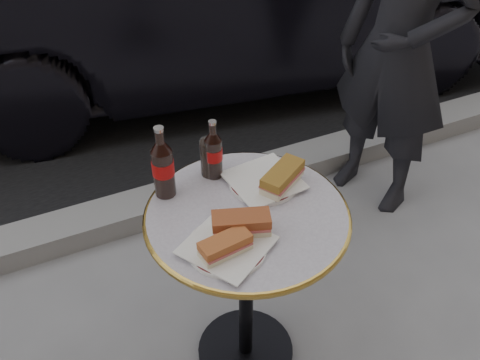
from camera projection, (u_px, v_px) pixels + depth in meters
name	position (u px, v px, depth m)	size (l,w,h in m)	color
ground	(245.00, 353.00, 2.05)	(80.00, 80.00, 0.00)	gray
curb	(168.00, 202.00, 2.65)	(40.00, 0.20, 0.12)	gray
bistro_table	(246.00, 291.00, 1.82)	(0.62, 0.62, 0.73)	#BAB2C4
plate_left	(227.00, 247.00, 1.47)	(0.22, 0.22, 0.01)	white
plate_right	(264.00, 182.00, 1.69)	(0.22, 0.22, 0.01)	white
sandwich_left_a	(225.00, 247.00, 1.43)	(0.14, 0.07, 0.05)	#B65D2E
sandwich_left_b	(241.00, 224.00, 1.49)	(0.16, 0.08, 0.06)	#9E4B28
sandwich_right	(282.00, 178.00, 1.65)	(0.16, 0.08, 0.06)	olive
cola_bottle_left	(162.00, 162.00, 1.58)	(0.07, 0.07, 0.24)	black
cola_bottle_right	(213.00, 149.00, 1.66)	(0.06, 0.06, 0.21)	black
cola_glass	(210.00, 157.00, 1.69)	(0.06, 0.06, 0.13)	black
pedestrian	(400.00, 50.00, 2.30)	(0.58, 0.38, 1.58)	black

